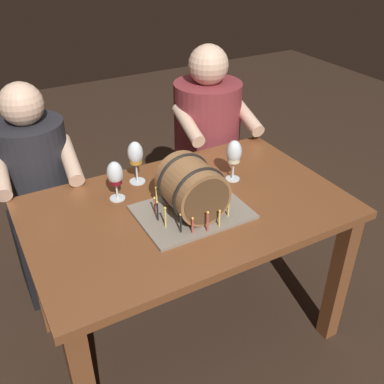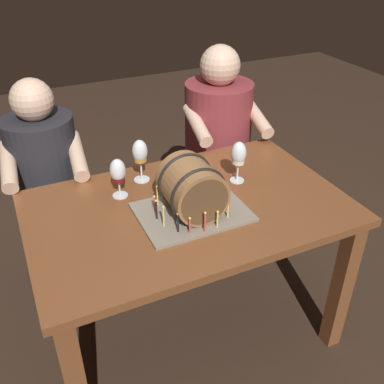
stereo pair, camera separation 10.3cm
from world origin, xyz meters
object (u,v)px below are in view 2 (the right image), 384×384
at_px(barrel_cake, 192,191).
at_px(wine_glass_white, 239,155).
at_px(wine_glass_red, 118,172).
at_px(wine_glass_amber, 140,153).
at_px(dining_table, 189,228).
at_px(person_seated_right, 217,154).
at_px(person_seated_left, 52,198).

bearing_deg(barrel_cake, wine_glass_white, 26.82).
relative_size(barrel_cake, wine_glass_red, 2.47).
bearing_deg(wine_glass_white, wine_glass_amber, 154.14).
relative_size(dining_table, person_seated_right, 1.08).
distance_m(person_seated_left, person_seated_right, 0.95).
xyz_separation_m(wine_glass_white, wine_glass_red, (-0.51, 0.10, -0.01)).
relative_size(barrel_cake, person_seated_left, 0.37).
relative_size(dining_table, barrel_cake, 3.02).
bearing_deg(person_seated_right, person_seated_left, -179.97).
bearing_deg(person_seated_left, person_seated_right, 0.03).
relative_size(dining_table, person_seated_left, 1.13).
xyz_separation_m(barrel_cake, wine_glass_red, (-0.22, 0.25, 0.01)).
relative_size(wine_glass_white, wine_glass_red, 1.10).
xyz_separation_m(wine_glass_white, person_seated_right, (0.20, 0.55, -0.30)).
height_order(dining_table, person_seated_left, person_seated_left).
bearing_deg(wine_glass_red, dining_table, -38.95).
bearing_deg(wine_glass_white, dining_table, -162.41).
xyz_separation_m(dining_table, wine_glass_amber, (-0.10, 0.28, 0.25)).
bearing_deg(barrel_cake, wine_glass_red, 132.05).
distance_m(barrel_cake, wine_glass_red, 0.33).
height_order(dining_table, person_seated_right, person_seated_right).
distance_m(wine_glass_white, wine_glass_red, 0.52).
bearing_deg(dining_table, person_seated_right, 53.49).
height_order(wine_glass_white, person_seated_left, person_seated_left).
bearing_deg(person_seated_left, wine_glass_white, -36.18).
distance_m(dining_table, person_seated_right, 0.80).
relative_size(wine_glass_red, wine_glass_amber, 0.89).
distance_m(wine_glass_amber, person_seated_left, 0.63).
bearing_deg(dining_table, wine_glass_white, 17.59).
bearing_deg(barrel_cake, person_seated_right, 55.24).
bearing_deg(person_seated_right, wine_glass_amber, -147.70).
distance_m(dining_table, wine_glass_amber, 0.39).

